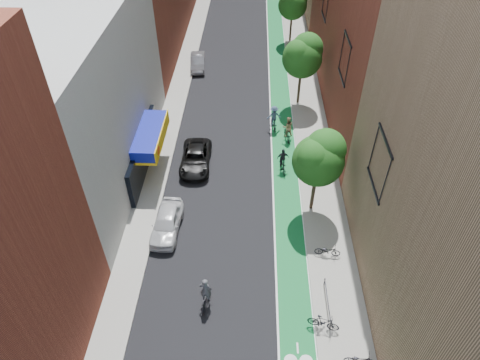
# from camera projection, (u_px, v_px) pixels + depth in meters

# --- Properties ---
(ground) EXTENTS (160.00, 160.00, 0.00)m
(ground) POSITION_uv_depth(u_px,v_px,m) (222.00, 340.00, 22.81)
(ground) COLOR black
(ground) RESTS_ON ground
(bike_lane) EXTENTS (2.00, 68.00, 0.01)m
(bike_lane) POSITION_uv_depth(u_px,v_px,m) (280.00, 92.00, 42.09)
(bike_lane) COLOR #126533
(bike_lane) RESTS_ON ground
(sidewalk_left) EXTENTS (2.00, 68.00, 0.15)m
(sidewalk_left) POSITION_uv_depth(u_px,v_px,m) (179.00, 90.00, 42.29)
(sidewalk_left) COLOR gray
(sidewalk_left) RESTS_ON ground
(sidewalk_right) EXTENTS (3.00, 68.00, 0.15)m
(sidewalk_right) POSITION_uv_depth(u_px,v_px,m) (305.00, 92.00, 41.98)
(sidewalk_right) COLOR gray
(sidewalk_right) RESTS_ON ground
(building_left_white) EXTENTS (8.00, 20.00, 12.00)m
(building_left_white) POSITION_uv_depth(u_px,v_px,m) (74.00, 101.00, 29.53)
(building_left_white) COLOR silver
(building_left_white) RESTS_ON ground
(tree_near) EXTENTS (3.40, 3.36, 6.42)m
(tree_near) POSITION_uv_depth(u_px,v_px,m) (319.00, 157.00, 27.03)
(tree_near) COLOR #332619
(tree_near) RESTS_ON ground
(tree_mid) EXTENTS (3.55, 3.53, 6.74)m
(tree_mid) POSITION_uv_depth(u_px,v_px,m) (303.00, 55.00, 37.32)
(tree_mid) COLOR #332619
(tree_mid) RESTS_ON ground
(tree_far) EXTENTS (3.30, 3.25, 6.21)m
(tree_far) POSITION_uv_depth(u_px,v_px,m) (293.00, 3.00, 48.01)
(tree_far) COLOR #332619
(tree_far) RESTS_ON ground
(parked_car_white) EXTENTS (1.91, 4.36, 1.46)m
(parked_car_white) POSITION_uv_depth(u_px,v_px,m) (167.00, 222.00, 28.17)
(parked_car_white) COLOR silver
(parked_car_white) RESTS_ON ground
(parked_car_black) EXTENTS (2.33, 4.90, 1.35)m
(parked_car_black) POSITION_uv_depth(u_px,v_px,m) (196.00, 158.00, 33.29)
(parked_car_black) COLOR black
(parked_car_black) RESTS_ON ground
(parked_car_silver) EXTENTS (1.82, 4.28, 1.37)m
(parked_car_silver) POSITION_uv_depth(u_px,v_px,m) (198.00, 62.00, 45.46)
(parked_car_silver) COLOR gray
(parked_car_silver) RESTS_ON ground
(cyclist_lead) EXTENTS (0.90, 1.80, 2.20)m
(cyclist_lead) POSITION_uv_depth(u_px,v_px,m) (206.00, 296.00, 23.96)
(cyclist_lead) COLOR black
(cyclist_lead) RESTS_ON ground
(cyclist_lane_near) EXTENTS (1.00, 1.85, 2.15)m
(cyclist_lane_near) POSITION_uv_depth(u_px,v_px,m) (287.00, 130.00, 35.69)
(cyclist_lane_near) COLOR black
(cyclist_lane_near) RESTS_ON ground
(cyclist_lane_mid) EXTENTS (0.98, 1.98, 1.93)m
(cyclist_lane_mid) POSITION_uv_depth(u_px,v_px,m) (283.00, 163.00, 32.84)
(cyclist_lane_mid) COLOR black
(cyclist_lane_mid) RESTS_ON ground
(cyclist_lane_far) EXTENTS (1.30, 1.93, 2.19)m
(cyclist_lane_far) POSITION_uv_depth(u_px,v_px,m) (274.00, 119.00, 36.85)
(cyclist_lane_far) COLOR black
(cyclist_lane_far) RESTS_ON ground
(parked_bike_near) EXTENTS (1.60, 0.65, 0.82)m
(parked_bike_near) POSITION_uv_depth(u_px,v_px,m) (360.00, 360.00, 21.45)
(parked_bike_near) COLOR black
(parked_bike_near) RESTS_ON sidewalk_right
(parked_bike_mid) EXTENTS (1.80, 0.94, 1.04)m
(parked_bike_mid) POSITION_uv_depth(u_px,v_px,m) (323.00, 322.00, 22.85)
(parked_bike_mid) COLOR black
(parked_bike_mid) RESTS_ON sidewalk_right
(parked_bike_far) EXTENTS (1.65, 0.73, 0.84)m
(parked_bike_far) POSITION_uv_depth(u_px,v_px,m) (328.00, 251.00, 26.62)
(parked_bike_far) COLOR black
(parked_bike_far) RESTS_ON sidewalk_right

